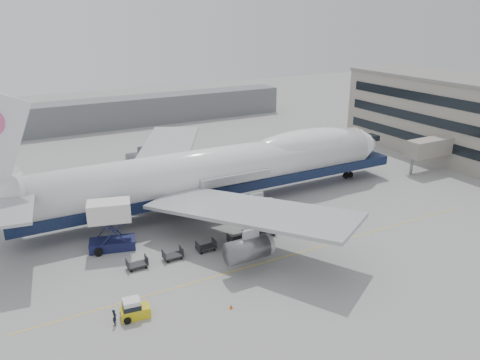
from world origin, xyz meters
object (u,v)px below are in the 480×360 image
airliner (223,168)px  catering_truck (110,223)px  baggage_tug (134,309)px  ground_worker (115,317)px

airliner → catering_truck: bearing=-161.3°
catering_truck → baggage_tug: 15.01m
ground_worker → airliner: bearing=-28.5°
catering_truck → baggage_tug: (-1.68, -14.69, -2.58)m
catering_truck → baggage_tug: catering_truck is taller
airliner → ground_worker: 30.70m
baggage_tug → airliner: bearing=53.8°
airliner → ground_worker: airliner is taller
airliner → baggage_tug: 29.22m
airliner → ground_worker: (-21.79, -21.07, -4.82)m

